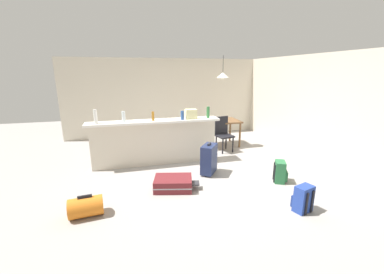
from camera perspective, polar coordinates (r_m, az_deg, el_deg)
The scene contains 19 objects.
ground_plane at distance 5.62m, azimuth 0.08°, elevation -7.10°, with size 13.00×13.00×0.05m, color gray.
wall_back at distance 8.23m, azimuth -5.54°, elevation 9.11°, with size 6.60×0.10×2.50m, color beige.
wall_right at distance 6.97m, azimuth 24.55°, elevation 6.74°, with size 0.10×6.00×2.50m, color beige.
partition_half_wall at distance 5.67m, azimuth -8.49°, elevation -1.52°, with size 2.80×0.20×0.99m, color beige.
bar_countertop at distance 5.55m, azimuth -8.69°, elevation 3.62°, with size 2.96×0.40×0.05m, color white.
bottle_white at distance 5.49m, azimuth -21.57°, elevation 4.45°, with size 0.07×0.07×0.30m, color silver.
bottle_clear at distance 5.45m, azimuth -15.65°, elevation 4.55°, with size 0.07×0.07×0.24m, color silver.
bottle_amber at distance 5.49m, azimuth -9.08°, elevation 4.83°, with size 0.06×0.06×0.20m, color #9E661E.
bottle_blue at distance 5.53m, azimuth -2.27°, elevation 5.06°, with size 0.08×0.08×0.20m, color #284C89.
bottle_green at distance 5.74m, azimuth 3.76°, elevation 5.75°, with size 0.07×0.07×0.27m, color #2D6B38.
grocery_bag at distance 5.65m, azimuth -0.27°, elevation 5.38°, with size 0.26×0.18×0.22m, color beige.
dining_table at distance 7.07m, azimuth 6.42°, elevation 3.14°, with size 1.10×0.80×0.74m.
dining_chair_near_partition at distance 6.61m, azimuth 7.26°, elevation 1.11°, with size 0.47×0.47×0.93m.
pendant_lamp at distance 6.84m, azimuth 7.18°, elevation 14.10°, with size 0.34×0.34×0.62m.
suitcase_flat_maroon at distance 4.58m, azimuth -4.37°, elevation -10.70°, with size 0.88×0.64×0.22m.
backpack_blue at distance 4.24m, azimuth 24.44°, elevation -13.00°, with size 0.32×0.30×0.42m.
suitcase_upright_navy at distance 5.14m, azimuth 3.97°, elevation -5.10°, with size 0.45×0.50×0.67m.
duffel_bag_orange at distance 4.10m, azimuth -23.47°, elevation -14.70°, with size 0.51×0.35×0.34m.
backpack_green at distance 5.11m, azimuth 19.84°, elevation -7.68°, with size 0.32×0.33×0.42m.
Camera 1 is at (-1.36, -5.03, 2.10)m, focal length 22.90 mm.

